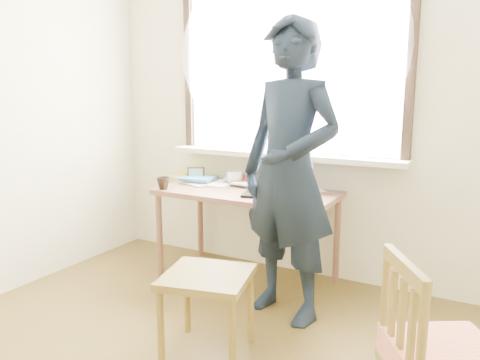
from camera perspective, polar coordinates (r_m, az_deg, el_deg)
The scene contains 12 objects.
room_shell at distance 1.97m, azimuth -10.67°, elevation 17.24°, with size 3.52×4.02×2.61m.
desk at distance 3.43m, azimuth 0.86°, elevation -2.46°, with size 1.29×0.65×0.69m.
laptop at distance 3.28m, azimuth 3.72°, elevation -0.81°, with size 0.39×0.34×0.23m.
mug_white at distance 3.64m, azimuth -0.62°, elevation 0.29°, with size 0.13×0.13×0.10m, color white.
mug_dark at distance 3.49m, azimuth -9.34°, elevation -0.41°, with size 0.10×0.10×0.09m, color black.
mouse at distance 3.12m, azimuth 8.08°, elevation -2.26°, with size 0.08×0.06×0.03m, color black.
desk_clutter at distance 3.65m, azimuth 0.51°, elevation -0.16°, with size 0.59×0.56×0.04m.
book_a at distance 3.79m, azimuth -2.07°, elevation 0.14°, with size 0.20×0.27×0.03m, color white.
book_b at distance 3.49m, azimuth 7.54°, elevation -0.98°, with size 0.17×0.23×0.02m, color white.
picture_frame at distance 3.75m, azimuth -5.40°, elevation 0.62°, with size 0.12×0.09×0.11m.
work_chair at distance 2.56m, azimuth -4.02°, elevation -12.78°, with size 0.53×0.52×0.46m.
person at distance 2.86m, azimuth 6.08°, elevation 0.97°, with size 0.67×0.44×1.85m, color black.
Camera 1 is at (1.21, -1.31, 1.41)m, focal length 35.00 mm.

